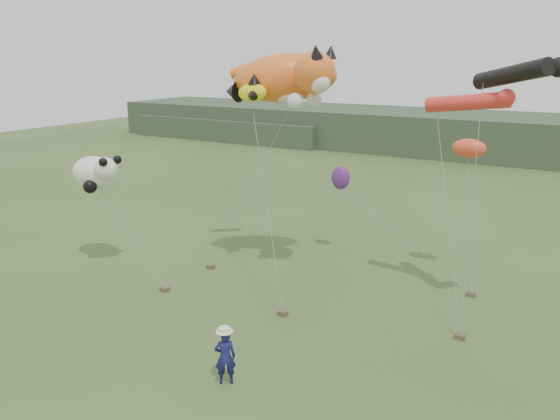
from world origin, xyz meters
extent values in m
plane|color=#385123|center=(0.00, 0.00, 0.00)|extent=(120.00, 120.00, 0.00)
cube|color=#2D3D28|center=(0.00, 45.00, 2.00)|extent=(90.00, 12.00, 4.00)
cube|color=#2D3D28|center=(-30.00, 42.00, 1.25)|extent=(25.00, 8.00, 2.50)
imported|color=#15194F|center=(-0.35, -1.45, 0.88)|extent=(0.77, 0.73, 1.77)
cube|color=brown|center=(-6.45, 5.83, 0.09)|extent=(0.35, 0.28, 0.18)
cube|color=brown|center=(-1.11, 3.34, 0.09)|extent=(0.35, 0.28, 0.18)
cube|color=brown|center=(5.21, 4.91, 0.09)|extent=(0.35, 0.28, 0.18)
cube|color=brown|center=(-6.57, 2.79, 0.09)|extent=(0.35, 0.28, 0.18)
cube|color=brown|center=(4.80, 8.79, 0.09)|extent=(0.35, 0.28, 0.18)
ellipsoid|color=orange|center=(-3.59, 7.87, 8.71)|extent=(5.06, 4.09, 2.39)
sphere|color=orange|center=(-1.71, 6.93, 8.99)|extent=(1.69, 1.69, 1.69)
cone|color=black|center=(-1.43, 6.46, 9.79)|extent=(0.53, 0.64, 0.64)
cone|color=black|center=(-1.24, 7.40, 9.79)|extent=(0.53, 0.61, 0.60)
sphere|color=silver|center=(-1.34, 6.65, 8.62)|extent=(0.85, 0.85, 0.85)
ellipsoid|color=silver|center=(-3.40, 7.59, 7.96)|extent=(1.65, 0.83, 0.52)
sphere|color=silver|center=(-2.28, 6.37, 7.87)|extent=(0.66, 0.66, 0.66)
sphere|color=silver|center=(-2.09, 7.68, 7.87)|extent=(0.66, 0.66, 0.66)
cylinder|color=orange|center=(-6.03, 8.62, 9.09)|extent=(1.75, 1.28, 1.02)
ellipsoid|color=#FFEE12|center=(-4.39, 6.45, 8.14)|extent=(1.56, 0.76, 0.88)
cone|color=black|center=(-5.63, 6.76, 8.14)|extent=(0.81, 1.00, 0.93)
cone|color=black|center=(-4.28, 6.45, 8.71)|extent=(0.52, 0.52, 0.42)
cone|color=black|center=(-4.07, 5.93, 8.03)|extent=(0.55, 0.58, 0.42)
cone|color=black|center=(-4.07, 6.97, 8.03)|extent=(0.55, 0.58, 0.42)
cylinder|color=black|center=(5.56, 7.72, 8.99)|extent=(2.97, 2.66, 1.20)
sphere|color=black|center=(7.06, 7.19, 9.26)|extent=(0.66, 0.66, 0.66)
cylinder|color=red|center=(4.07, 8.14, 7.95)|extent=(3.23, 1.08, 0.93)
sphere|color=red|center=(5.49, 7.64, 8.20)|extent=(0.63, 0.63, 0.63)
ellipsoid|color=white|center=(-11.51, 3.89, 4.39)|extent=(2.38, 1.59, 1.59)
sphere|color=white|center=(-10.45, 3.63, 4.74)|extent=(1.06, 1.06, 1.06)
sphere|color=black|center=(-10.19, 3.28, 5.14)|extent=(0.39, 0.39, 0.39)
sphere|color=black|center=(-10.10, 4.03, 5.14)|extent=(0.39, 0.39, 0.39)
sphere|color=black|center=(-11.07, 3.19, 3.95)|extent=(0.62, 0.62, 0.62)
sphere|color=black|center=(-12.22, 4.16, 4.03)|extent=(0.62, 0.62, 0.62)
ellipsoid|color=#E94829|center=(3.74, 11.03, 5.79)|extent=(1.43, 0.83, 0.83)
ellipsoid|color=#582372|center=(-2.19, 10.91, 3.88)|extent=(0.96, 0.64, 1.17)
camera|label=1|loc=(8.41, -13.24, 9.57)|focal=35.00mm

